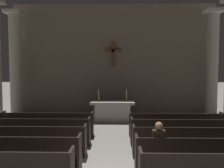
% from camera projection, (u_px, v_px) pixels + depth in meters
% --- Properties ---
extents(pew_left_row_2, '(3.68, 0.50, 0.95)m').
position_uv_depth(pew_left_row_2, '(11.00, 152.00, 6.23)').
color(pew_left_row_2, black).
rests_on(pew_left_row_2, ground).
extents(pew_left_row_3, '(3.68, 0.50, 0.95)m').
position_uv_depth(pew_left_row_3, '(26.00, 140.00, 7.31)').
color(pew_left_row_3, black).
rests_on(pew_left_row_3, ground).
extents(pew_left_row_4, '(3.68, 0.50, 0.95)m').
position_uv_depth(pew_left_row_4, '(38.00, 131.00, 8.38)').
color(pew_left_row_4, black).
rests_on(pew_left_row_4, ground).
extents(pew_left_row_5, '(3.68, 0.50, 0.95)m').
position_uv_depth(pew_left_row_5, '(47.00, 124.00, 9.45)').
color(pew_left_row_5, black).
rests_on(pew_left_row_5, ground).
extents(pew_right_row_2, '(3.68, 0.50, 0.95)m').
position_uv_depth(pew_right_row_2, '(207.00, 154.00, 6.12)').
color(pew_right_row_2, black).
rests_on(pew_right_row_2, ground).
extents(pew_right_row_3, '(3.68, 0.50, 0.95)m').
position_uv_depth(pew_right_row_3, '(193.00, 141.00, 7.19)').
color(pew_right_row_3, black).
rests_on(pew_right_row_3, ground).
extents(pew_right_row_4, '(3.68, 0.50, 0.95)m').
position_uv_depth(pew_right_row_4, '(184.00, 132.00, 8.26)').
color(pew_right_row_4, black).
rests_on(pew_right_row_4, ground).
extents(pew_right_row_5, '(3.68, 0.50, 0.95)m').
position_uv_depth(pew_right_row_5, '(176.00, 124.00, 9.33)').
color(pew_right_row_5, black).
rests_on(pew_right_row_5, ground).
extents(column_left_fourth, '(0.88, 0.88, 5.71)m').
position_uv_depth(column_left_fourth, '(15.00, 66.00, 12.73)').
color(column_left_fourth, '#ADA89E').
rests_on(column_left_fourth, ground).
extents(column_right_fourth, '(0.88, 0.88, 5.71)m').
position_uv_depth(column_right_fourth, '(212.00, 66.00, 12.49)').
color(column_right_fourth, '#ADA89E').
rests_on(column_right_fourth, ground).
extents(altar, '(2.20, 0.90, 1.01)m').
position_uv_depth(altar, '(113.00, 111.00, 12.03)').
color(altar, '#BCB7AD').
rests_on(altar, ground).
extents(candlestick_left, '(0.16, 0.16, 0.60)m').
position_uv_depth(candlestick_left, '(99.00, 98.00, 12.00)').
color(candlestick_left, '#B79338').
rests_on(candlestick_left, altar).
extents(candlestick_right, '(0.16, 0.16, 0.60)m').
position_uv_depth(candlestick_right, '(126.00, 98.00, 11.97)').
color(candlestick_right, '#B79338').
rests_on(candlestick_right, altar).
extents(apse_with_cross, '(11.42, 0.42, 6.29)m').
position_uv_depth(apse_with_cross, '(113.00, 60.00, 13.67)').
color(apse_with_cross, '#706656').
rests_on(apse_with_cross, ground).
extents(lone_worshipper, '(0.32, 0.43, 1.32)m').
position_uv_depth(lone_worshipper, '(158.00, 145.00, 6.17)').
color(lone_worshipper, '#26262B').
rests_on(lone_worshipper, ground).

